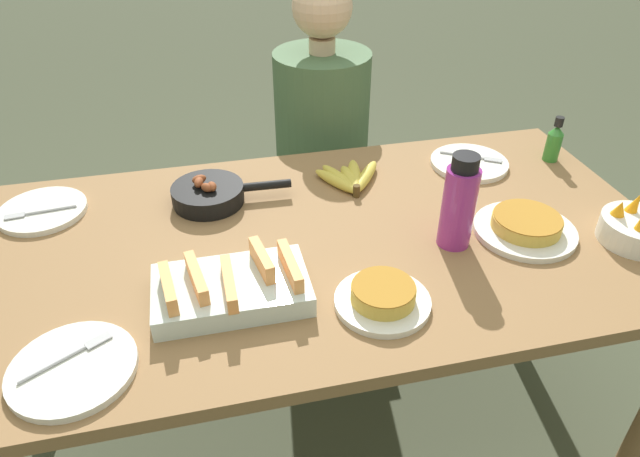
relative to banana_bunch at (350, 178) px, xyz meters
The scene contains 14 objects.
ground_plane 0.82m from the banana_bunch, 120.96° to the right, with size 14.00×14.00×0.00m, color #474C38.
dining_table 0.31m from the banana_bunch, 120.96° to the right, with size 1.77×0.93×0.75m.
banana_bunch is the anchor object (origin of this frame).
melon_tray 0.57m from the banana_bunch, 132.42° to the right, with size 0.34×0.20×0.10m.
skillet 0.41m from the banana_bunch, behind, with size 0.33×0.20×0.08m.
frittata_plate_center 0.52m from the banana_bunch, 97.77° to the right, with size 0.21×0.21×0.05m.
frittata_plate_side 0.50m from the banana_bunch, 42.78° to the right, with size 0.26×0.26×0.05m.
empty_plate_near_front 0.39m from the banana_bunch, ahead, with size 0.24×0.24×0.02m.
empty_plate_far_left 0.85m from the banana_bunch, behind, with size 0.23×0.23×0.02m.
empty_plate_far_right 0.90m from the banana_bunch, 141.37° to the right, with size 0.24×0.24×0.02m.
fruit_bowl_mango 0.76m from the banana_bunch, 34.71° to the right, with size 0.18×0.18×0.11m.
water_bottle 0.39m from the banana_bunch, 62.96° to the right, with size 0.08×0.08×0.24m.
hot_sauce_bottle 0.65m from the banana_bunch, ahead, with size 0.05×0.05×0.14m.
person_figure 0.55m from the banana_bunch, 86.72° to the left, with size 0.38×0.38×1.23m.
Camera 1 is at (-0.26, -1.14, 1.60)m, focal length 32.00 mm.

